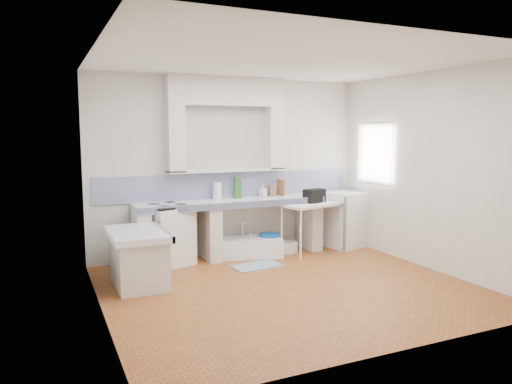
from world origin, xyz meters
name	(u,v)px	position (x,y,z in m)	size (l,w,h in m)	color
floor	(288,287)	(0.00, 0.00, 0.00)	(4.50, 4.50, 0.00)	#A25929
ceiling	(290,60)	(0.00, 0.00, 2.80)	(4.50, 4.50, 0.00)	silver
wall_back	(230,166)	(0.00, 2.00, 1.40)	(4.50, 4.50, 0.00)	silver
wall_front	(400,196)	(0.00, -2.00, 1.40)	(4.50, 4.50, 0.00)	silver
wall_left	(98,185)	(-2.25, 0.00, 1.40)	(4.50, 4.50, 0.00)	silver
wall_right	(429,171)	(2.25, 0.00, 1.40)	(4.50, 4.50, 0.00)	silver
alcove_mass	(227,91)	(-0.10, 1.88, 2.58)	(1.90, 0.25, 0.45)	silver
window_frame	(385,153)	(2.42, 1.20, 1.60)	(0.35, 0.86, 1.06)	#361F11
lace_valance	(378,130)	(2.28, 1.20, 1.98)	(0.01, 0.84, 0.24)	white
counter_slab	(232,203)	(-0.10, 1.70, 0.86)	(3.00, 0.60, 0.08)	white
counter_lip	(238,205)	(-0.10, 1.42, 0.86)	(3.00, 0.04, 0.10)	navy
counter_pier_left	(142,239)	(-1.50, 1.70, 0.41)	(0.20, 0.55, 0.82)	silver
counter_pier_mid	(211,233)	(-0.45, 1.70, 0.41)	(0.20, 0.55, 0.82)	silver
counter_pier_right	(309,224)	(1.30, 1.70, 0.41)	(0.20, 0.55, 0.82)	silver
peninsula_top	(138,234)	(-1.70, 0.90, 0.66)	(0.70, 1.10, 0.08)	white
peninsula_base	(138,261)	(-1.70, 0.90, 0.31)	(0.60, 1.00, 0.62)	silver
peninsula_lip	(163,232)	(-1.37, 0.90, 0.66)	(0.04, 1.10, 0.10)	navy
backsplash	(231,185)	(0.00, 1.99, 1.10)	(4.27, 0.03, 0.40)	navy
stove	(168,236)	(-1.11, 1.68, 0.43)	(0.60, 0.58, 0.86)	white
sink	(248,248)	(0.15, 1.66, 0.13)	(1.06, 0.57, 0.25)	white
side_table	(311,228)	(1.17, 1.43, 0.41)	(0.98, 0.54, 0.04)	white
fridge	(344,219)	(1.91, 1.57, 0.47)	(0.60, 0.60, 0.93)	white
bucket_red	(230,250)	(-0.17, 1.62, 0.13)	(0.28, 0.28, 0.26)	red
bucket_orange	(252,249)	(0.19, 1.59, 0.12)	(0.25, 0.25, 0.24)	orange
bucket_blue	(270,244)	(0.53, 1.64, 0.16)	(0.35, 0.35, 0.32)	#0C55AE
basin_white	(286,247)	(0.82, 1.64, 0.08)	(0.41, 0.41, 0.16)	white
water_bottle_a	(235,245)	(-0.01, 1.81, 0.15)	(0.08, 0.08, 0.30)	silver
water_bottle_b	(251,243)	(0.28, 1.84, 0.16)	(0.08, 0.08, 0.31)	silver
black_bag	(314,196)	(1.25, 1.47, 0.92)	(0.35, 0.20, 0.22)	black
green_bottle_a	(236,188)	(0.04, 1.85, 1.07)	(0.07, 0.07, 0.34)	#286725
green_bottle_b	(239,189)	(0.09, 1.85, 1.05)	(0.07, 0.07, 0.30)	#286725
knife_block	(272,190)	(0.68, 1.85, 1.00)	(0.10, 0.08, 0.19)	#99653D
cutting_board	(281,188)	(0.84, 1.85, 1.03)	(0.02, 0.20, 0.27)	#99653D
paper_towel	(217,191)	(-0.28, 1.85, 1.03)	(0.13, 0.13, 0.27)	white
soap_bottle	(263,190)	(0.51, 1.85, 1.00)	(0.09, 0.10, 0.21)	white
rug	(257,266)	(0.03, 1.04, 0.01)	(0.71, 0.41, 0.01)	#395781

